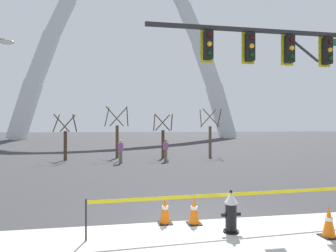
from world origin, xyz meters
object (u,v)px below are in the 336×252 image
Objects in this scene: traffic_cone_by_hydrant at (165,210)px; fire_hydrant at (231,212)px; traffic_cone_curb_edge at (329,221)px; traffic_cone_mid_sidewalk at (194,210)px; pedestrian_walking_left at (166,150)px; monument_arch at (129,53)px; traffic_signal_gantry at (301,69)px; pedestrian_standing_center at (121,151)px.

fire_hydrant is at bearing -31.00° from traffic_cone_by_hydrant.
traffic_cone_by_hydrant is (-1.42, 0.86, -0.11)m from fire_hydrant.
traffic_cone_curb_edge is at bearing -23.51° from traffic_cone_by_hydrant.
traffic_cone_mid_sidewalk is at bearing -12.77° from traffic_cone_by_hydrant.
monument_arch is at bearing 92.03° from pedestrian_walking_left.
traffic_cone_mid_sidewalk is 3.06m from traffic_cone_curb_edge.
traffic_cone_curb_edge is 5.21m from traffic_signal_gantry.
monument_arch is at bearing 90.76° from fire_hydrant.
pedestrian_walking_left is (-1.40, 14.23, 0.46)m from traffic_cone_curb_edge.
traffic_cone_mid_sidewalk is 0.46× the size of pedestrian_walking_left.
traffic_cone_by_hydrant is at bearing -90.84° from monument_arch.
traffic_signal_gantry is 50.81m from monument_arch.
pedestrian_standing_center is (-3.12, -0.47, 0.00)m from pedestrian_walking_left.
fire_hydrant is at bearing -89.24° from monument_arch.
traffic_signal_gantry is (4.84, 1.48, 4.05)m from traffic_cone_by_hydrant.
pedestrian_walking_left is at bearing -87.97° from monument_arch.
pedestrian_standing_center is (-1.76, 12.42, 0.46)m from traffic_cone_mid_sidewalk.
traffic_signal_gantry is 12.12m from pedestrian_walking_left.
traffic_cone_by_hydrant is at bearing -99.28° from pedestrian_walking_left.
monument_arch is (0.02, 50.69, 16.67)m from traffic_cone_mid_sidewalk.
monument_arch is 41.60m from pedestrian_standing_center.
traffic_cone_mid_sidewalk is 12.96m from pedestrian_walking_left.
fire_hydrant reaches higher than traffic_cone_by_hydrant.
traffic_cone_curb_edge is at bearing -86.99° from monument_arch.
traffic_signal_gantry is (3.41, 2.33, 3.94)m from fire_hydrant.
fire_hydrant is at bearing -92.76° from pedestrian_walking_left.
traffic_cone_mid_sidewalk is at bearing 153.92° from traffic_cone_curb_edge.
monument_arch reaches higher than traffic_cone_curb_edge.
traffic_cone_curb_edge is (2.05, -0.65, -0.11)m from fire_hydrant.
traffic_cone_curb_edge is 54.71m from monument_arch.
pedestrian_walking_left is (0.65, 13.58, 0.35)m from fire_hydrant.
fire_hydrant is 0.62× the size of pedestrian_standing_center.
traffic_cone_mid_sidewalk is 0.09× the size of traffic_signal_gantry.
fire_hydrant is 5.71m from traffic_signal_gantry.
pedestrian_walking_left is 3.15m from pedestrian_standing_center.
pedestrian_standing_center is at bearing 118.60° from traffic_signal_gantry.
pedestrian_walking_left is at bearing 87.24° from fire_hydrant.
traffic_cone_by_hydrant is at bearing -163.00° from traffic_signal_gantry.
traffic_cone_by_hydrant is 0.46× the size of pedestrian_standing_center.
monument_arch is at bearing 89.16° from traffic_cone_by_hydrant.
traffic_cone_curb_edge is (3.47, -1.51, 0.00)m from traffic_cone_by_hydrant.
fire_hydrant is 0.02× the size of monument_arch.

